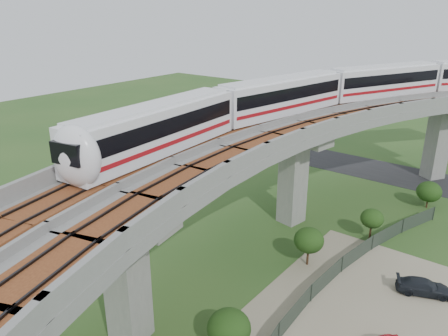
% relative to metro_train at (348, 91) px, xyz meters
% --- Properties ---
extents(ground, '(160.00, 160.00, 0.00)m').
position_rel_metro_train_xyz_m(ground, '(-2.88, -17.20, -12.31)').
color(ground, '#2C5321').
rests_on(ground, ground).
extents(asphalt_road, '(60.00, 8.00, 0.03)m').
position_rel_metro_train_xyz_m(asphalt_road, '(-2.88, 12.80, -12.29)').
color(asphalt_road, '#232326').
rests_on(asphalt_road, ground).
extents(viaduct, '(19.58, 73.98, 11.40)m').
position_rel_metro_train_xyz_m(viaduct, '(0.96, -17.20, -3.26)').
color(viaduct, '#99968E').
rests_on(viaduct, ground).
extents(metro_train, '(21.41, 58.65, 3.64)m').
position_rel_metro_train_xyz_m(metro_train, '(0.00, 0.00, 0.00)').
color(metro_train, white).
rests_on(metro_train, ground).
extents(fence, '(3.87, 38.73, 1.50)m').
position_rel_metro_train_xyz_m(fence, '(6.87, -17.20, -11.56)').
color(fence, '#2D382D').
rests_on(fence, ground).
extents(tree_0, '(2.57, 2.57, 2.95)m').
position_rel_metro_train_xyz_m(tree_0, '(8.07, 4.82, -10.46)').
color(tree_0, '#382314').
rests_on(tree_0, ground).
extents(tree_1, '(2.09, 2.09, 3.02)m').
position_rel_metro_train_xyz_m(tree_1, '(5.68, -5.55, -10.18)').
color(tree_1, '#382314').
rests_on(tree_1, ground).
extents(tree_2, '(2.47, 2.47, 3.38)m').
position_rel_metro_train_xyz_m(tree_2, '(3.10, -12.96, -9.99)').
color(tree_2, '#382314').
rests_on(tree_2, ground).
extents(tree_3, '(2.72, 2.72, 2.98)m').
position_rel_metro_train_xyz_m(tree_3, '(3.82, -24.79, -10.49)').
color(tree_3, '#382314').
rests_on(tree_3, ground).
extents(car_dark, '(4.25, 3.02, 1.14)m').
position_rel_metro_train_xyz_m(car_dark, '(11.83, -11.19, -11.70)').
color(car_dark, black).
rests_on(car_dark, dirt_lot).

